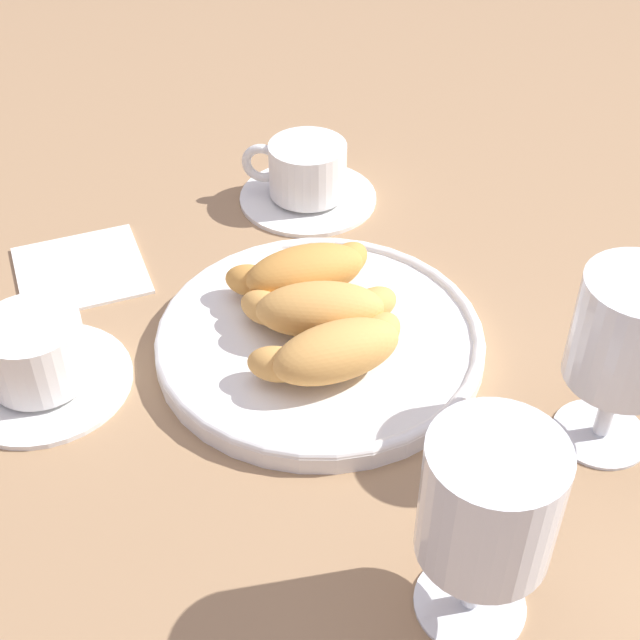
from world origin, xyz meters
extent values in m
plane|color=#997551|center=(0.00, 0.00, 0.00)|extent=(2.20, 2.20, 0.00)
cylinder|color=white|center=(0.01, -0.01, 0.01)|extent=(0.26, 0.26, 0.01)
torus|color=white|center=(0.01, -0.01, 0.01)|extent=(0.26, 0.26, 0.01)
ellipsoid|color=#D6994C|center=(0.01, -0.06, 0.04)|extent=(0.11, 0.06, 0.04)
ellipsoid|color=#D6994C|center=(0.05, -0.04, 0.03)|extent=(0.05, 0.05, 0.03)
ellipsoid|color=#D6994C|center=(-0.04, -0.05, 0.03)|extent=(0.05, 0.04, 0.03)
ellipsoid|color=#D6994C|center=(0.01, -0.01, 0.04)|extent=(0.11, 0.07, 0.04)
ellipsoid|color=#D6994C|center=(0.05, -0.01, 0.03)|extent=(0.05, 0.04, 0.03)
ellipsoid|color=#D6994C|center=(-0.03, 0.01, 0.03)|extent=(0.05, 0.05, 0.03)
ellipsoid|color=#CC893D|center=(0.01, 0.04, 0.04)|extent=(0.10, 0.05, 0.04)
ellipsoid|color=#CC893D|center=(0.05, 0.06, 0.03)|extent=(0.05, 0.05, 0.03)
ellipsoid|color=#CC893D|center=(-0.03, 0.05, 0.03)|extent=(0.05, 0.05, 0.03)
cylinder|color=white|center=(-0.21, 0.01, 0.00)|extent=(0.14, 0.14, 0.01)
cylinder|color=white|center=(-0.21, 0.01, 0.03)|extent=(0.08, 0.08, 0.05)
cylinder|color=#937A60|center=(-0.21, 0.01, 0.06)|extent=(0.07, 0.07, 0.01)
cylinder|color=white|center=(0.06, 0.21, 0.00)|extent=(0.14, 0.14, 0.01)
cylinder|color=white|center=(0.06, 0.21, 0.03)|extent=(0.08, 0.08, 0.05)
cylinder|color=brown|center=(0.06, 0.21, 0.06)|extent=(0.07, 0.07, 0.01)
torus|color=white|center=(0.02, 0.22, 0.04)|extent=(0.04, 0.03, 0.04)
cylinder|color=white|center=(0.03, -0.26, 0.00)|extent=(0.07, 0.07, 0.01)
cylinder|color=white|center=(0.03, -0.26, 0.03)|extent=(0.01, 0.01, 0.05)
cylinder|color=white|center=(0.03, -0.26, 0.10)|extent=(0.08, 0.08, 0.08)
cylinder|color=yellow|center=(0.03, -0.26, 0.09)|extent=(0.07, 0.07, 0.05)
cylinder|color=white|center=(0.18, -0.16, 0.00)|extent=(0.07, 0.07, 0.01)
cylinder|color=white|center=(0.18, -0.16, 0.03)|extent=(0.01, 0.01, 0.05)
cylinder|color=white|center=(0.18, -0.16, 0.10)|extent=(0.08, 0.08, 0.08)
cylinder|color=yellow|center=(0.18, -0.16, 0.09)|extent=(0.07, 0.07, 0.06)
cube|color=silver|center=(-0.17, 0.15, 0.00)|extent=(0.12, 0.12, 0.01)
camera|label=1|loc=(-0.14, -0.51, 0.48)|focal=49.39mm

